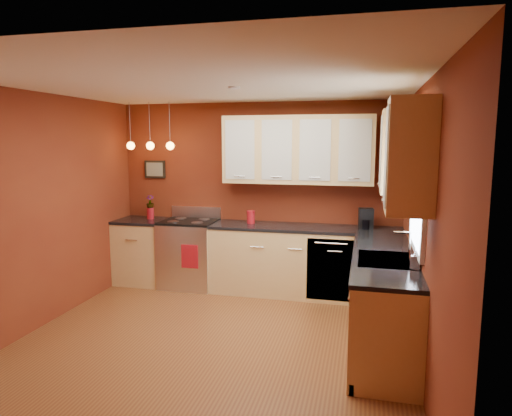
% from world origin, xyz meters
% --- Properties ---
extents(floor, '(4.20, 4.20, 0.00)m').
position_xyz_m(floor, '(0.00, 0.00, 0.00)').
color(floor, brown).
rests_on(floor, ground).
extents(ceiling, '(4.00, 4.20, 0.02)m').
position_xyz_m(ceiling, '(0.00, 0.00, 2.60)').
color(ceiling, white).
rests_on(ceiling, wall_back).
extents(wall_back, '(4.00, 0.02, 2.60)m').
position_xyz_m(wall_back, '(0.00, 2.10, 1.30)').
color(wall_back, maroon).
rests_on(wall_back, floor).
extents(wall_front, '(4.00, 0.02, 2.60)m').
position_xyz_m(wall_front, '(0.00, -2.10, 1.30)').
color(wall_front, maroon).
rests_on(wall_front, floor).
extents(wall_left, '(0.02, 4.20, 2.60)m').
position_xyz_m(wall_left, '(-2.00, 0.00, 1.30)').
color(wall_left, maroon).
rests_on(wall_left, floor).
extents(wall_right, '(0.02, 4.20, 2.60)m').
position_xyz_m(wall_right, '(2.00, 0.00, 1.30)').
color(wall_right, maroon).
rests_on(wall_right, floor).
extents(base_cabinets_back_left, '(0.70, 0.60, 0.90)m').
position_xyz_m(base_cabinets_back_left, '(-1.65, 1.80, 0.45)').
color(base_cabinets_back_left, tan).
rests_on(base_cabinets_back_left, floor).
extents(base_cabinets_back_right, '(2.54, 0.60, 0.90)m').
position_xyz_m(base_cabinets_back_right, '(0.73, 1.80, 0.45)').
color(base_cabinets_back_right, tan).
rests_on(base_cabinets_back_right, floor).
extents(base_cabinets_right, '(0.60, 2.10, 0.90)m').
position_xyz_m(base_cabinets_right, '(1.70, 0.45, 0.45)').
color(base_cabinets_right, tan).
rests_on(base_cabinets_right, floor).
extents(counter_back_left, '(0.70, 0.62, 0.04)m').
position_xyz_m(counter_back_left, '(-1.65, 1.80, 0.92)').
color(counter_back_left, black).
rests_on(counter_back_left, base_cabinets_back_left).
extents(counter_back_right, '(2.54, 0.62, 0.04)m').
position_xyz_m(counter_back_right, '(0.73, 1.80, 0.92)').
color(counter_back_right, black).
rests_on(counter_back_right, base_cabinets_back_right).
extents(counter_right, '(0.62, 2.10, 0.04)m').
position_xyz_m(counter_right, '(1.70, 0.45, 0.92)').
color(counter_right, black).
rests_on(counter_right, base_cabinets_right).
extents(gas_range, '(0.76, 0.64, 1.11)m').
position_xyz_m(gas_range, '(-0.92, 1.80, 0.48)').
color(gas_range, silver).
rests_on(gas_range, floor).
extents(dishwasher_front, '(0.60, 0.02, 0.80)m').
position_xyz_m(dishwasher_front, '(1.10, 1.51, 0.45)').
color(dishwasher_front, silver).
rests_on(dishwasher_front, base_cabinets_back_right).
extents(sink, '(0.50, 0.70, 0.33)m').
position_xyz_m(sink, '(1.70, 0.30, 0.92)').
color(sink, gray).
rests_on(sink, counter_right).
extents(window, '(0.06, 1.02, 1.22)m').
position_xyz_m(window, '(1.97, 0.30, 1.69)').
color(window, white).
rests_on(window, wall_right).
extents(upper_cabinets_back, '(2.00, 0.35, 0.90)m').
position_xyz_m(upper_cabinets_back, '(0.60, 1.93, 1.95)').
color(upper_cabinets_back, tan).
rests_on(upper_cabinets_back, wall_back).
extents(upper_cabinets_right, '(0.35, 1.95, 0.90)m').
position_xyz_m(upper_cabinets_right, '(1.82, 0.32, 1.95)').
color(upper_cabinets_right, tan).
rests_on(upper_cabinets_right, wall_right).
extents(wall_picture, '(0.32, 0.03, 0.26)m').
position_xyz_m(wall_picture, '(-1.55, 2.08, 1.65)').
color(wall_picture, black).
rests_on(wall_picture, wall_back).
extents(pendant_lights, '(0.71, 0.11, 0.66)m').
position_xyz_m(pendant_lights, '(-1.45, 1.75, 2.01)').
color(pendant_lights, gray).
rests_on(pendant_lights, ceiling).
extents(red_canister, '(0.12, 0.12, 0.18)m').
position_xyz_m(red_canister, '(-0.03, 1.86, 1.03)').
color(red_canister, maroon).
rests_on(red_canister, counter_back_right).
extents(red_vase, '(0.10, 0.10, 0.16)m').
position_xyz_m(red_vase, '(-1.54, 1.87, 1.02)').
color(red_vase, maroon).
rests_on(red_vase, counter_back_left).
extents(flowers, '(0.14, 0.14, 0.20)m').
position_xyz_m(flowers, '(-1.54, 1.87, 1.18)').
color(flowers, maroon).
rests_on(flowers, red_vase).
extents(coffee_maker, '(0.20, 0.20, 0.27)m').
position_xyz_m(coffee_maker, '(1.51, 1.85, 1.06)').
color(coffee_maker, black).
rests_on(coffee_maker, counter_back_right).
extents(soap_pump, '(0.10, 0.10, 0.18)m').
position_xyz_m(soap_pump, '(1.95, 0.01, 1.03)').
color(soap_pump, silver).
rests_on(soap_pump, counter_right).
extents(dish_towel, '(0.24, 0.02, 0.32)m').
position_xyz_m(dish_towel, '(-0.79, 1.47, 0.52)').
color(dish_towel, maroon).
rests_on(dish_towel, gas_range).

